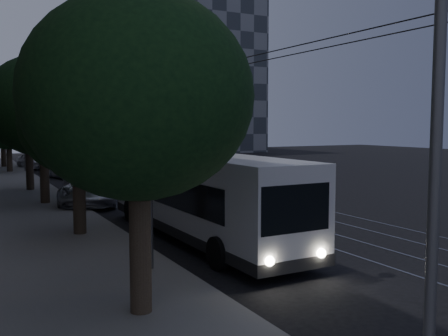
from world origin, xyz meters
TOP-DOWN VIEW (x-y plane):
  - ground at (0.00, 0.00)m, footprint 120.00×120.00m
  - sidewalk at (-7.50, 20.00)m, footprint 5.00×90.00m
  - tram_rails at (2.50, 20.00)m, footprint 4.52×90.00m
  - overhead_wires at (-4.97, 20.00)m, footprint 2.23×90.00m
  - building_distant_right at (18.00, 55.00)m, footprint 22.00×18.00m
  - trolleybus at (-2.90, 1.63)m, footprint 2.54×11.54m
  - pickup_silver at (-4.30, 10.88)m, footprint 4.63×6.28m
  - car_white_a at (-3.77, 15.91)m, footprint 1.73×3.86m
  - car_white_b at (-3.26, 24.00)m, footprint 2.81×4.48m
  - car_white_c at (-2.77, 29.00)m, footprint 2.83×4.25m
  - car_white_d at (-4.30, 33.35)m, footprint 2.63×4.54m
  - tree_0 at (-7.00, -4.39)m, footprint 4.59×4.59m
  - tree_1 at (-6.50, 3.69)m, footprint 3.96×3.96m
  - tree_2 at (-6.50, 11.49)m, footprint 5.40×5.40m
  - tree_3 at (-6.50, 17.11)m, footprint 5.01×5.01m
  - tree_4 at (-6.50, 29.90)m, footprint 4.94×4.94m
  - tree_5 at (-6.53, 35.33)m, footprint 4.30×4.30m
  - streetlamp_near at (-5.38, -1.56)m, footprint 2.56×0.44m
  - streetlamp_far at (-4.79, 21.64)m, footprint 2.37×0.44m

SIDE VIEW (x-z plane):
  - ground at x=0.00m, z-range 0.00..0.00m
  - tram_rails at x=2.50m, z-range 0.00..0.02m
  - sidewalk at x=-7.50m, z-range 0.00..0.15m
  - car_white_b at x=-3.26m, z-range 0.00..1.21m
  - car_white_a at x=-3.77m, z-range 0.00..1.29m
  - car_white_c at x=-2.77m, z-range 0.00..1.32m
  - car_white_d at x=-4.30m, z-range 0.00..1.45m
  - pickup_silver at x=-4.30m, z-range 0.00..1.59m
  - trolleybus at x=-2.90m, z-range -1.23..4.39m
  - overhead_wires at x=-4.97m, z-range 0.47..6.47m
  - tree_1 at x=-6.50m, z-range 1.08..6.85m
  - tree_4 at x=-6.50m, z-range 0.96..7.35m
  - tree_5 at x=-6.53m, z-range 1.21..7.55m
  - tree_0 at x=-7.00m, z-range 1.21..7.80m
  - tree_3 at x=-6.50m, z-range 1.21..8.18m
  - tree_2 at x=-6.50m, z-range 1.20..8.49m
  - streetlamp_far at x=-4.79m, z-range 1.01..10.76m
  - streetlamp_near at x=-5.38m, z-range 1.05..11.70m
  - building_distant_right at x=18.00m, z-range 0.00..24.00m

